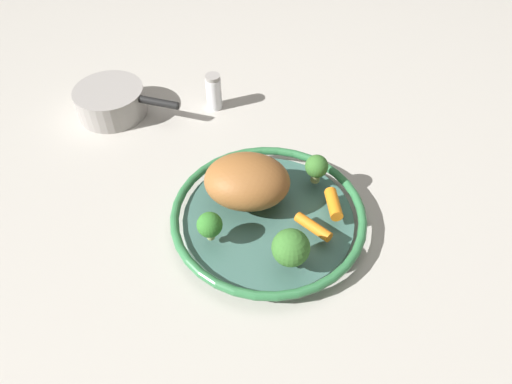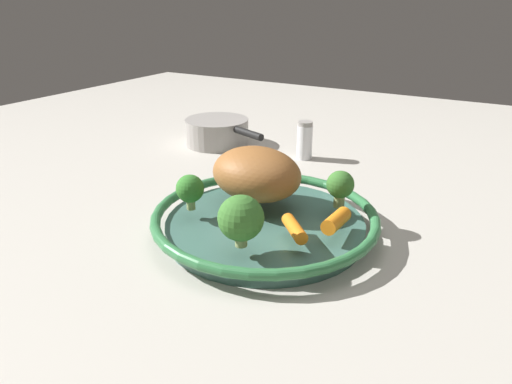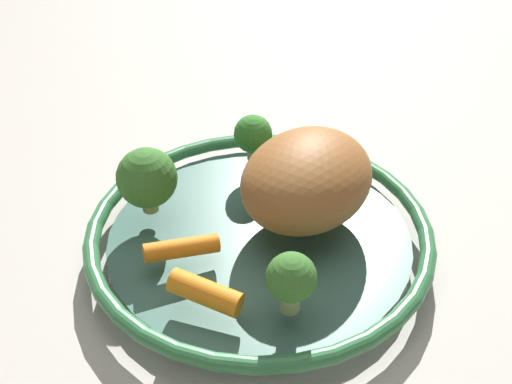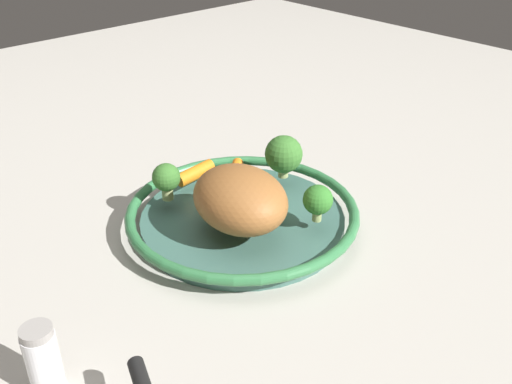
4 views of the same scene
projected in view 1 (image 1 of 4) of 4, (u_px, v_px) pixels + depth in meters
name	position (u px, v px, depth m)	size (l,w,h in m)	color
ground_plane	(268.00, 224.00, 0.85)	(2.35, 2.35, 0.00)	#B7B2A8
serving_bowl	(268.00, 217.00, 0.83)	(0.34, 0.34, 0.04)	#3D665B
roast_chicken_piece	(247.00, 181.00, 0.81)	(0.15, 0.12, 0.08)	#965C2D
baby_carrot_center	(313.00, 227.00, 0.78)	(0.02, 0.02, 0.07)	orange
baby_carrot_right	(334.00, 204.00, 0.81)	(0.02, 0.02, 0.06)	orange
broccoli_floret_small	(317.00, 167.00, 0.84)	(0.04, 0.04, 0.06)	#9BA566
broccoli_floret_edge	(291.00, 248.00, 0.72)	(0.06, 0.06, 0.07)	#9BA566
broccoli_floret_large	(210.00, 225.00, 0.76)	(0.04, 0.04, 0.05)	#96AA66
salt_shaker	(214.00, 92.00, 1.05)	(0.03, 0.03, 0.08)	white
saucepan	(111.00, 101.00, 1.04)	(0.23, 0.15, 0.06)	#9E9993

